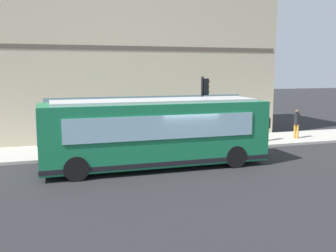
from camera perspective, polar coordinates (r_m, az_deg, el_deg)
The scene contains 9 objects.
ground at distance 17.56m, azimuth 2.29°, elevation -6.03°, with size 120.00×120.00×0.00m, color #262628.
sidewalk_curb at distance 21.66m, azimuth -1.66°, elevation -3.04°, with size 3.67×40.00×0.15m, color #B2ADA3.
building_corner at distance 26.77m, azimuth -5.07°, elevation 9.94°, with size 7.79×17.27×10.22m.
city_bus_nearside at distance 17.11m, azimuth -1.89°, elevation -1.09°, with size 2.63×10.05×3.07m.
traffic_light_near_corner at distance 20.81m, azimuth 5.43°, elevation 4.14°, with size 0.32×0.49×3.86m.
fire_hydrant at distance 23.26m, azimuth 10.11°, elevation -1.28°, with size 0.35×0.35×0.74m.
pedestrian_near_building_entrance at distance 19.83m, azimuth -8.66°, elevation -1.38°, with size 0.32×0.32×1.56m.
pedestrian_walking_along_curb at distance 24.89m, azimuth 18.64°, elevation 0.63°, with size 0.32×0.32×1.80m.
pedestrian_near_hydrant at distance 23.57m, azimuth 14.65°, elevation 0.02°, with size 0.32×0.32×1.57m.
Camera 1 is at (-16.01, 5.74, 4.38)m, focal length 40.86 mm.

